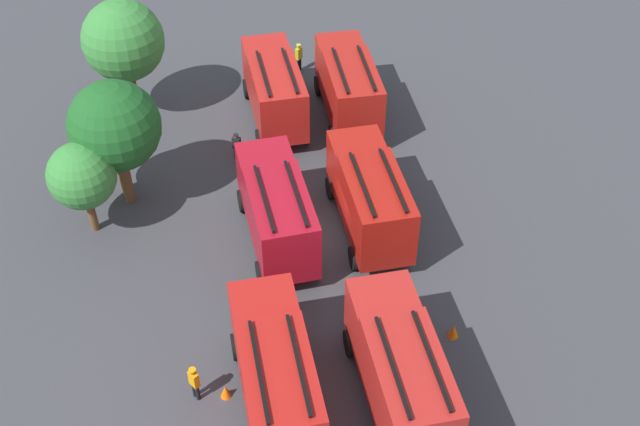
{
  "coord_description": "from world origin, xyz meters",
  "views": [
    {
      "loc": [
        -26.44,
        1.65,
        25.7
      ],
      "look_at": [
        0.0,
        0.0,
        1.4
      ],
      "focal_mm": 44.13,
      "sensor_mm": 36.0,
      "label": 1
    }
  ],
  "objects_px": {
    "fire_truck_0": "(400,367)",
    "firefighter_1": "(258,153)",
    "tree_0": "(82,176)",
    "traffic_cone_0": "(453,331)",
    "traffic_cone_1": "(226,391)",
    "fire_truck_5": "(274,88)",
    "fire_truck_2": "(348,85)",
    "firefighter_4": "(237,145)",
    "tree_1": "(115,127)",
    "fire_truck_4": "(276,208)",
    "tree_3": "(123,41)",
    "firefighter_0": "(299,56)",
    "fire_truck_1": "(369,195)",
    "fire_truck_3": "(275,371)",
    "firefighter_3": "(194,382)",
    "tree_2": "(114,141)"
  },
  "relations": [
    {
      "from": "tree_0",
      "to": "traffic_cone_0",
      "type": "height_order",
      "value": "tree_0"
    },
    {
      "from": "firefighter_4",
      "to": "tree_1",
      "type": "bearing_deg",
      "value": 139.68
    },
    {
      "from": "fire_truck_1",
      "to": "firefighter_1",
      "type": "xyz_separation_m",
      "value": [
        4.93,
        5.08,
        -1.17
      ]
    },
    {
      "from": "fire_truck_0",
      "to": "traffic_cone_0",
      "type": "relative_size",
      "value": 11.39
    },
    {
      "from": "firefighter_3",
      "to": "fire_truck_2",
      "type": "bearing_deg",
      "value": 27.09
    },
    {
      "from": "fire_truck_0",
      "to": "fire_truck_5",
      "type": "distance_m",
      "value": 19.06
    },
    {
      "from": "firefighter_4",
      "to": "tree_3",
      "type": "distance_m",
      "value": 8.22
    },
    {
      "from": "firefighter_0",
      "to": "firefighter_1",
      "type": "height_order",
      "value": "firefighter_0"
    },
    {
      "from": "fire_truck_4",
      "to": "fire_truck_5",
      "type": "xyz_separation_m",
      "value": [
        9.65,
        -0.09,
        0.0
      ]
    },
    {
      "from": "tree_0",
      "to": "traffic_cone_1",
      "type": "xyz_separation_m",
      "value": [
        -9.79,
        -6.42,
        -2.93
      ]
    },
    {
      "from": "fire_truck_0",
      "to": "firefighter_1",
      "type": "relative_size",
      "value": 4.29
    },
    {
      "from": "tree_3",
      "to": "firefighter_3",
      "type": "bearing_deg",
      "value": -167.13
    },
    {
      "from": "firefighter_1",
      "to": "traffic_cone_1",
      "type": "xyz_separation_m",
      "value": [
        -13.87,
        1.36,
        -0.67
      ]
    },
    {
      "from": "traffic_cone_0",
      "to": "firefighter_1",
      "type": "bearing_deg",
      "value": 34.47
    },
    {
      "from": "fire_truck_0",
      "to": "firefighter_1",
      "type": "distance_m",
      "value": 15.44
    },
    {
      "from": "firefighter_1",
      "to": "tree_1",
      "type": "height_order",
      "value": "tree_1"
    },
    {
      "from": "fire_truck_0",
      "to": "fire_truck_1",
      "type": "bearing_deg",
      "value": -7.79
    },
    {
      "from": "firefighter_1",
      "to": "tree_0",
      "type": "height_order",
      "value": "tree_0"
    },
    {
      "from": "firefighter_3",
      "to": "tree_0",
      "type": "height_order",
      "value": "tree_0"
    },
    {
      "from": "firefighter_4",
      "to": "fire_truck_0",
      "type": "bearing_deg",
      "value": -136.91
    },
    {
      "from": "fire_truck_4",
      "to": "firefighter_3",
      "type": "xyz_separation_m",
      "value": [
        -8.29,
        3.31,
        -1.17
      ]
    },
    {
      "from": "fire_truck_1",
      "to": "fire_truck_5",
      "type": "relative_size",
      "value": 1.0
    },
    {
      "from": "fire_truck_1",
      "to": "fire_truck_4",
      "type": "xyz_separation_m",
      "value": [
        -0.63,
        4.25,
        0.0
      ]
    },
    {
      "from": "fire_truck_3",
      "to": "firefighter_4",
      "type": "bearing_deg",
      "value": -1.78
    },
    {
      "from": "fire_truck_3",
      "to": "fire_truck_5",
      "type": "distance_m",
      "value": 18.49
    },
    {
      "from": "firefighter_0",
      "to": "firefighter_4",
      "type": "distance_m",
      "value": 9.11
    },
    {
      "from": "fire_truck_0",
      "to": "fire_truck_2",
      "type": "distance_m",
      "value": 18.62
    },
    {
      "from": "tree_3",
      "to": "traffic_cone_1",
      "type": "relative_size",
      "value": 11.0
    },
    {
      "from": "tree_0",
      "to": "traffic_cone_0",
      "type": "xyz_separation_m",
      "value": [
        -7.44,
        -15.69,
        -2.91
      ]
    },
    {
      "from": "tree_2",
      "to": "traffic_cone_0",
      "type": "relative_size",
      "value": 7.01
    },
    {
      "from": "tree_3",
      "to": "fire_truck_1",
      "type": "bearing_deg",
      "value": -130.78
    },
    {
      "from": "tree_2",
      "to": "traffic_cone_1",
      "type": "height_order",
      "value": "tree_2"
    },
    {
      "from": "fire_truck_3",
      "to": "firefighter_3",
      "type": "distance_m",
      "value": 3.34
    },
    {
      "from": "traffic_cone_1",
      "to": "tree_3",
      "type": "bearing_deg",
      "value": 15.98
    },
    {
      "from": "firefighter_1",
      "to": "tree_3",
      "type": "relative_size",
      "value": 0.26
    },
    {
      "from": "fire_truck_0",
      "to": "firefighter_1",
      "type": "xyz_separation_m",
      "value": [
        14.5,
        5.16,
        -1.17
      ]
    },
    {
      "from": "fire_truck_2",
      "to": "fire_truck_4",
      "type": "bearing_deg",
      "value": 151.1
    },
    {
      "from": "firefighter_3",
      "to": "tree_2",
      "type": "height_order",
      "value": "tree_2"
    },
    {
      "from": "tree_3",
      "to": "fire_truck_2",
      "type": "bearing_deg",
      "value": -96.15
    },
    {
      "from": "fire_truck_1",
      "to": "traffic_cone_0",
      "type": "height_order",
      "value": "fire_truck_1"
    },
    {
      "from": "fire_truck_5",
      "to": "tree_0",
      "type": "height_order",
      "value": "tree_0"
    },
    {
      "from": "fire_truck_4",
      "to": "traffic_cone_0",
      "type": "xyz_separation_m",
      "value": [
        -5.96,
        -7.08,
        -1.83
      ]
    },
    {
      "from": "tree_2",
      "to": "fire_truck_0",
      "type": "bearing_deg",
      "value": -137.93
    },
    {
      "from": "firefighter_3",
      "to": "traffic_cone_0",
      "type": "relative_size",
      "value": 2.67
    },
    {
      "from": "fire_truck_5",
      "to": "firefighter_0",
      "type": "xyz_separation_m",
      "value": [
        5.08,
        -1.52,
        -1.17
      ]
    },
    {
      "from": "fire_truck_0",
      "to": "fire_truck_2",
      "type": "height_order",
      "value": "same"
    },
    {
      "from": "fire_truck_4",
      "to": "fire_truck_5",
      "type": "distance_m",
      "value": 9.65
    },
    {
      "from": "tree_2",
      "to": "fire_truck_2",
      "type": "bearing_deg",
      "value": -64.82
    },
    {
      "from": "traffic_cone_1",
      "to": "traffic_cone_0",
      "type": "bearing_deg",
      "value": -75.8
    },
    {
      "from": "firefighter_1",
      "to": "tree_2",
      "type": "bearing_deg",
      "value": -85.47
    }
  ]
}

